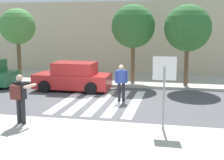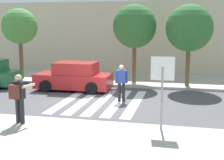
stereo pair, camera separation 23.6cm
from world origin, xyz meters
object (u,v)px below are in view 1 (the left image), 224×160
street_tree_west (18,27)px  street_tree_east (188,28)px  photographer_with_backpack (20,95)px  pedestrian_crossing (121,81)px  street_tree_center (133,26)px  parked_car_red (73,77)px  stop_sign (164,77)px

street_tree_west → street_tree_east: (10.35, -0.16, -0.08)m
photographer_with_backpack → street_tree_east: street_tree_east is taller
pedestrian_crossing → street_tree_center: (-0.10, 4.39, 2.47)m
photographer_with_backpack → parked_car_red: (-0.28, 6.40, -0.44)m
pedestrian_crossing → street_tree_west: 8.75m
stop_sign → street_tree_west: (-9.46, 8.02, 1.56)m
pedestrian_crossing → street_tree_east: size_ratio=0.38×
stop_sign → street_tree_east: 8.05m
stop_sign → street_tree_east: bearing=83.5°
street_tree_east → parked_car_red: bearing=-161.7°
parked_car_red → street_tree_center: bearing=40.2°
street_tree_west → street_tree_east: 10.35m
pedestrian_crossing → parked_car_red: 3.59m
pedestrian_crossing → street_tree_east: bearing=52.5°
stop_sign → parked_car_red: bearing=131.2°
street_tree_east → stop_sign: bearing=-96.5°
photographer_with_backpack → street_tree_west: (-4.61, 8.55, 2.26)m
pedestrian_crossing → parked_car_red: bearing=147.3°
street_tree_west → street_tree_center: 7.25m
street_tree_west → street_tree_center: bearing=2.5°
photographer_with_backpack → street_tree_east: (5.74, 8.39, 2.19)m
stop_sign → street_tree_center: street_tree_center is taller
photographer_with_backpack → street_tree_west: bearing=118.3°
pedestrian_crossing → parked_car_red: (-3.01, 1.93, -0.25)m
street_tree_west → street_tree_east: street_tree_east is taller
pedestrian_crossing → street_tree_west: size_ratio=0.39×
stop_sign → street_tree_west: bearing=139.7°
pedestrian_crossing → parked_car_red: pedestrian_crossing is taller
photographer_with_backpack → pedestrian_crossing: 5.24m
street_tree_west → street_tree_center: (7.24, 0.31, 0.02)m
stop_sign → street_tree_west: street_tree_west is taller
photographer_with_backpack → pedestrian_crossing: bearing=58.6°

